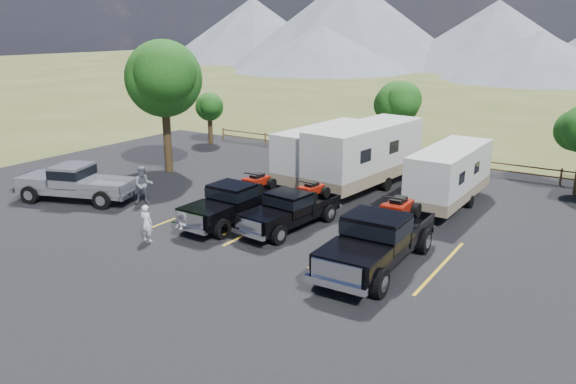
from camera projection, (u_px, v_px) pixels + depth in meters
The scene contains 17 objects.
ground at pixel (244, 269), 20.44m from camera, with size 320.00×320.00×0.00m, color #455323.
asphalt_lot at pixel (288, 243), 22.86m from camera, with size 44.00×34.00×0.04m, color black.
stall_lines at pixel (301, 235), 23.66m from camera, with size 12.12×5.50×0.01m.
tree_big_nw at pixel (163, 79), 32.66m from camera, with size 5.54×5.18×7.84m.
tree_north at pixel (397, 103), 35.75m from camera, with size 3.46×3.24×5.25m.
tree_nw_small at pixel (209, 107), 41.70m from camera, with size 2.59×2.43×3.85m.
rail_fence at pixel (454, 162), 34.15m from camera, with size 36.12×0.12×1.00m.
mountain_range at pixel (545, 31), 107.64m from camera, with size 209.00×71.00×20.00m.
rig_left at pixel (236, 201), 25.13m from camera, with size 2.22×5.98×1.98m.
rig_center at pixel (291, 208), 24.33m from camera, with size 2.39×5.64×1.83m.
rig_right at pixel (379, 238), 20.35m from camera, with size 2.51×6.85×2.27m.
trailer_left at pixel (326, 153), 31.40m from camera, with size 2.90×9.04×3.13m.
trailer_center at pixel (365, 155), 30.06m from camera, with size 3.53×10.12×3.50m.
trailer_right at pixel (450, 176), 27.14m from camera, with size 2.27×8.34×2.90m.
pickup_silver at pixel (76, 182), 28.10m from camera, with size 6.46×3.93×1.85m.
person_a at pixel (146, 223), 22.80m from camera, with size 0.56×0.37×1.55m, color white.
person_b at pixel (143, 185), 27.68m from camera, with size 0.92×0.72×1.90m, color slate.
Camera 1 is at (11.55, -14.94, 8.46)m, focal length 35.00 mm.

